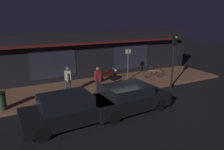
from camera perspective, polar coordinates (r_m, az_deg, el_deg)
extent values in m
plane|color=black|center=(12.17, 4.71, -7.08)|extent=(60.00, 60.00, 0.00)
cube|color=brown|center=(14.62, -1.38, -2.79)|extent=(18.00, 4.00, 0.15)
cube|color=black|center=(17.26, -6.27, 5.86)|extent=(18.00, 2.80, 3.60)
cube|color=#262838|center=(15.13, -15.74, 2.85)|extent=(3.20, 0.04, 2.00)
cube|color=#262838|center=(17.45, 5.36, 4.99)|extent=(3.20, 0.04, 2.00)
cube|color=#591919|center=(15.59, -4.23, 8.78)|extent=(16.20, 0.50, 0.12)
cylinder|color=black|center=(14.93, -3.51, -0.91)|extent=(0.61, 0.17, 0.60)
cylinder|color=black|center=(15.29, 0.41, -0.49)|extent=(0.61, 0.17, 0.60)
cube|color=black|center=(15.03, -1.53, 0.33)|extent=(1.12, 0.38, 0.36)
ellipsoid|color=black|center=(15.03, -1.00, 1.12)|extent=(0.46, 0.28, 0.20)
sphere|color=#F9EDB7|center=(15.23, 1.01, 1.32)|extent=(0.18, 0.18, 0.18)
cylinder|color=gray|center=(15.12, 0.31, 1.87)|extent=(0.08, 0.55, 0.03)
torus|color=black|center=(16.27, 9.78, 0.38)|extent=(0.65, 0.21, 0.66)
torus|color=black|center=(16.66, 12.98, 0.56)|extent=(0.65, 0.21, 0.66)
cube|color=#B78C2D|center=(16.40, 11.44, 1.21)|extent=(0.88, 0.27, 0.06)
cube|color=brown|center=(16.25, 10.68, 2.09)|extent=(0.21, 0.13, 0.06)
cylinder|color=#B78C2D|center=(16.49, 12.85, 2.46)|extent=(0.13, 0.41, 0.02)
cube|color=#28232D|center=(13.05, -11.82, -3.09)|extent=(0.34, 0.30, 0.85)
cube|color=#B2AD9E|center=(12.85, -12.00, -0.06)|extent=(0.44, 0.36, 0.58)
sphere|color=#8C6647|center=(12.74, -12.10, 1.76)|extent=(0.22, 0.22, 0.22)
cylinder|color=#B2AD9E|center=(13.11, -11.79, -0.05)|extent=(0.12, 0.12, 0.52)
cylinder|color=#B2AD9E|center=(12.62, -12.19, -0.68)|extent=(0.12, 0.12, 0.52)
cube|color=#28232D|center=(12.73, -3.85, -3.26)|extent=(0.31, 0.24, 0.85)
cube|color=maroon|center=(12.52, -3.91, -0.16)|extent=(0.41, 0.27, 0.58)
sphere|color=#8C6647|center=(12.41, -3.95, 1.71)|extent=(0.22, 0.22, 0.22)
cylinder|color=maroon|center=(12.33, -3.28, -0.74)|extent=(0.10, 0.10, 0.52)
cylinder|color=maroon|center=(12.76, -4.51, -0.20)|extent=(0.10, 0.10, 0.52)
cylinder|color=#47474C|center=(15.27, 4.41, 2.93)|extent=(0.09, 0.09, 2.40)
cube|color=beige|center=(15.09, 4.48, 6.45)|extent=(0.44, 0.03, 0.30)
cylinder|color=#2D4C33|center=(11.89, -28.09, -6.51)|extent=(0.44, 0.44, 0.85)
cylinder|color=black|center=(11.74, -28.38, -4.40)|extent=(0.48, 0.48, 0.08)
cylinder|color=black|center=(14.28, 16.38, 3.30)|extent=(0.12, 0.12, 3.60)
cube|color=black|center=(14.06, 16.84, 9.08)|extent=(0.24, 0.24, 0.70)
sphere|color=#1ED838|center=(13.95, 17.27, 9.83)|extent=(0.16, 0.16, 0.16)
cylinder|color=black|center=(10.80, -6.01, -8.29)|extent=(0.65, 0.26, 0.64)
cylinder|color=black|center=(9.53, -2.11, -11.62)|extent=(0.65, 0.26, 0.64)
cylinder|color=black|center=(10.14, -20.34, -10.88)|extent=(0.65, 0.26, 0.64)
cylinder|color=black|center=(8.77, -18.50, -15.04)|extent=(0.65, 0.26, 0.64)
cube|color=black|center=(9.62, -11.60, -10.15)|extent=(4.19, 1.98, 0.68)
cube|color=black|center=(9.35, -12.66, -7.28)|extent=(2.29, 1.72, 0.64)
cylinder|color=black|center=(12.16, 7.98, -5.58)|extent=(0.65, 0.25, 0.64)
cylinder|color=black|center=(11.06, 12.93, -8.02)|extent=(0.65, 0.25, 0.64)
cylinder|color=black|center=(10.83, -3.57, -8.17)|extent=(0.65, 0.25, 0.64)
cylinder|color=black|center=(9.58, 0.63, -11.44)|extent=(0.65, 0.25, 0.64)
cube|color=black|center=(10.75, 4.80, -7.05)|extent=(4.19, 1.97, 0.68)
cube|color=black|center=(10.47, 4.18, -4.43)|extent=(2.28, 1.71, 0.64)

